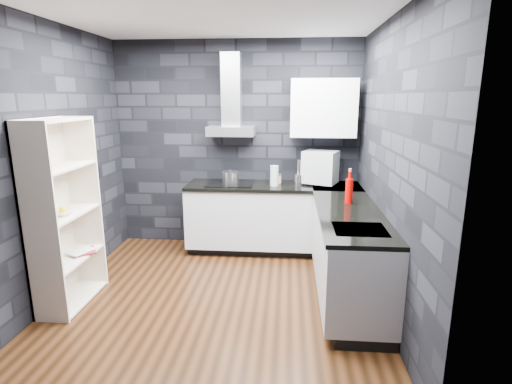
# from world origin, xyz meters

# --- Properties ---
(ground) EXTENTS (3.20, 3.20, 0.00)m
(ground) POSITION_xyz_m (0.00, 0.00, 0.00)
(ground) COLOR #3C200E
(ceiling) EXTENTS (3.20, 3.20, 0.00)m
(ceiling) POSITION_xyz_m (0.00, 0.00, 2.70)
(ceiling) COLOR white
(wall_back) EXTENTS (3.20, 0.05, 2.70)m
(wall_back) POSITION_xyz_m (0.00, 1.62, 1.35)
(wall_back) COLOR black
(wall_back) RESTS_ON ground
(wall_front) EXTENTS (3.20, 0.05, 2.70)m
(wall_front) POSITION_xyz_m (0.00, -1.62, 1.35)
(wall_front) COLOR black
(wall_front) RESTS_ON ground
(wall_left) EXTENTS (0.05, 3.20, 2.70)m
(wall_left) POSITION_xyz_m (-1.62, 0.00, 1.35)
(wall_left) COLOR black
(wall_left) RESTS_ON ground
(wall_right) EXTENTS (0.05, 3.20, 2.70)m
(wall_right) POSITION_xyz_m (1.62, 0.00, 1.35)
(wall_right) COLOR black
(wall_right) RESTS_ON ground
(toekick_back) EXTENTS (2.18, 0.50, 0.10)m
(toekick_back) POSITION_xyz_m (0.50, 1.34, 0.05)
(toekick_back) COLOR black
(toekick_back) RESTS_ON ground
(toekick_right) EXTENTS (0.50, 1.78, 0.10)m
(toekick_right) POSITION_xyz_m (1.34, 0.10, 0.05)
(toekick_right) COLOR black
(toekick_right) RESTS_ON ground
(counter_back_cab) EXTENTS (2.20, 0.60, 0.76)m
(counter_back_cab) POSITION_xyz_m (0.50, 1.30, 0.48)
(counter_back_cab) COLOR silver
(counter_back_cab) RESTS_ON ground
(counter_right_cab) EXTENTS (0.60, 1.80, 0.76)m
(counter_right_cab) POSITION_xyz_m (1.30, 0.10, 0.48)
(counter_right_cab) COLOR silver
(counter_right_cab) RESTS_ON ground
(counter_back_top) EXTENTS (2.20, 0.62, 0.04)m
(counter_back_top) POSITION_xyz_m (0.50, 1.29, 0.88)
(counter_back_top) COLOR black
(counter_back_top) RESTS_ON counter_back_cab
(counter_right_top) EXTENTS (0.62, 1.80, 0.04)m
(counter_right_top) POSITION_xyz_m (1.29, 0.10, 0.88)
(counter_right_top) COLOR black
(counter_right_top) RESTS_ON counter_right_cab
(counter_corner_top) EXTENTS (0.62, 0.62, 0.04)m
(counter_corner_top) POSITION_xyz_m (1.30, 1.30, 0.88)
(counter_corner_top) COLOR black
(counter_corner_top) RESTS_ON counter_right_cab
(hood_body) EXTENTS (0.60, 0.34, 0.12)m
(hood_body) POSITION_xyz_m (-0.05, 1.43, 1.56)
(hood_body) COLOR silver
(hood_body) RESTS_ON wall_back
(hood_chimney) EXTENTS (0.24, 0.20, 0.90)m
(hood_chimney) POSITION_xyz_m (-0.05, 1.50, 2.07)
(hood_chimney) COLOR silver
(hood_chimney) RESTS_ON hood_body
(upper_cabinet) EXTENTS (0.80, 0.35, 0.70)m
(upper_cabinet) POSITION_xyz_m (1.10, 1.43, 1.85)
(upper_cabinet) COLOR white
(upper_cabinet) RESTS_ON wall_back
(cooktop) EXTENTS (0.58, 0.50, 0.01)m
(cooktop) POSITION_xyz_m (-0.05, 1.30, 0.91)
(cooktop) COLOR black
(cooktop) RESTS_ON counter_back_top
(sink_rim) EXTENTS (0.44, 0.40, 0.01)m
(sink_rim) POSITION_xyz_m (1.30, -0.40, 0.89)
(sink_rim) COLOR silver
(sink_rim) RESTS_ON counter_right_top
(pot) EXTENTS (0.27, 0.27, 0.12)m
(pot) POSITION_xyz_m (-0.05, 1.33, 0.97)
(pot) COLOR silver
(pot) RESTS_ON cooktop
(glass_vase) EXTENTS (0.13, 0.13, 0.25)m
(glass_vase) POSITION_xyz_m (0.51, 1.23, 1.03)
(glass_vase) COLOR silver
(glass_vase) RESTS_ON counter_back_top
(storage_jar) EXTENTS (0.11, 0.11, 0.11)m
(storage_jar) POSITION_xyz_m (0.56, 1.39, 0.95)
(storage_jar) COLOR #CEB48C
(storage_jar) RESTS_ON counter_back_top
(utensil_crock) EXTENTS (0.13, 0.13, 0.14)m
(utensil_crock) POSITION_xyz_m (0.82, 1.30, 0.97)
(utensil_crock) COLOR silver
(utensil_crock) RESTS_ON counter_back_top
(appliance_garage) EXTENTS (0.49, 0.44, 0.40)m
(appliance_garage) POSITION_xyz_m (1.09, 1.35, 1.12)
(appliance_garage) COLOR #A6A9AD
(appliance_garage) RESTS_ON counter_back_top
(red_bottle) EXTENTS (0.10, 0.10, 0.26)m
(red_bottle) POSITION_xyz_m (1.32, 0.44, 1.03)
(red_bottle) COLOR #AE0200
(red_bottle) RESTS_ON counter_right_top
(bookshelf) EXTENTS (0.52, 0.86, 1.80)m
(bookshelf) POSITION_xyz_m (-1.42, -0.20, 0.90)
(bookshelf) COLOR beige
(bookshelf) RESTS_ON ground
(fruit_bowl) EXTENTS (0.22, 0.22, 0.05)m
(fruit_bowl) POSITION_xyz_m (-1.42, -0.25, 0.94)
(fruit_bowl) COLOR white
(fruit_bowl) RESTS_ON bookshelf
(book_red) EXTENTS (0.16, 0.11, 0.23)m
(book_red) POSITION_xyz_m (-1.40, -0.09, 0.57)
(book_red) COLOR maroon
(book_red) RESTS_ON bookshelf
(book_second) EXTENTS (0.17, 0.09, 0.24)m
(book_second) POSITION_xyz_m (-1.44, -0.04, 0.59)
(book_second) COLOR #B2B2B2
(book_second) RESTS_ON bookshelf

